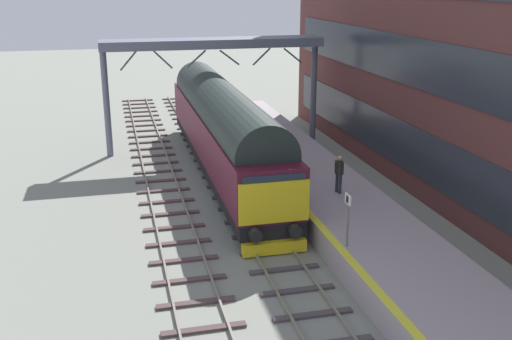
# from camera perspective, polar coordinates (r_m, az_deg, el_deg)

# --- Properties ---
(ground_plane) EXTENTS (140.00, 140.00, 0.00)m
(ground_plane) POSITION_cam_1_polar(r_m,az_deg,el_deg) (24.03, 0.63, -6.24)
(ground_plane) COLOR gray
(ground_plane) RESTS_ON ground
(track_main) EXTENTS (2.50, 60.00, 0.15)m
(track_main) POSITION_cam_1_polar(r_m,az_deg,el_deg) (24.01, 0.63, -6.12)
(track_main) COLOR gray
(track_main) RESTS_ON ground
(track_adjacent_west) EXTENTS (2.50, 60.00, 0.15)m
(track_adjacent_west) POSITION_cam_1_polar(r_m,az_deg,el_deg) (23.48, -7.33, -6.85)
(track_adjacent_west) COLOR gray
(track_adjacent_west) RESTS_ON ground
(station_platform) EXTENTS (4.00, 44.00, 1.01)m
(station_platform) POSITION_cam_1_polar(r_m,az_deg,el_deg) (24.91, 8.70, -4.32)
(station_platform) COLOR #A5979D
(station_platform) RESTS_ON ground
(station_building) EXTENTS (4.85, 34.27, 15.82)m
(station_building) POSITION_cam_1_polar(r_m,az_deg,el_deg) (29.46, 19.37, 13.15)
(station_building) COLOR brown
(station_building) RESTS_ON ground
(diesel_locomotive) EXTENTS (2.74, 20.21, 4.68)m
(diesel_locomotive) POSITION_cam_1_polar(r_m,az_deg,el_deg) (30.87, -3.14, 4.07)
(diesel_locomotive) COLOR black
(diesel_locomotive) RESTS_ON ground
(platform_number_sign) EXTENTS (0.10, 0.44, 1.88)m
(platform_number_sign) POSITION_cam_1_polar(r_m,az_deg,el_deg) (20.50, 8.70, -3.93)
(platform_number_sign) COLOR slate
(platform_number_sign) RESTS_ON station_platform
(waiting_passenger) EXTENTS (0.45, 0.48, 1.64)m
(waiting_passenger) POSITION_cam_1_polar(r_m,az_deg,el_deg) (25.68, 7.88, -0.06)
(waiting_passenger) COLOR #2D303C
(waiting_passenger) RESTS_ON station_platform
(overhead_footbridge) EXTENTS (12.63, 2.00, 6.51)m
(overhead_footbridge) POSITION_cam_1_polar(r_m,az_deg,el_deg) (35.00, -4.09, 11.33)
(overhead_footbridge) COLOR slate
(overhead_footbridge) RESTS_ON ground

